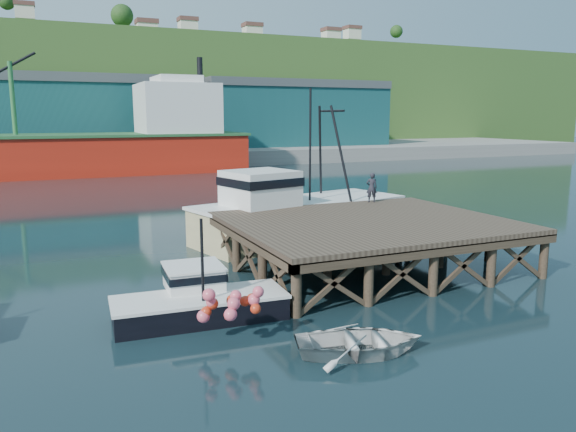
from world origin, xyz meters
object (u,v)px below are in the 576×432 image
trawler (296,209)px  dinghy (360,341)px  dockworker (372,188)px  boat_black (199,299)px

trawler → dinghy: size_ratio=3.52×
trawler → dockworker: size_ratio=8.10×
boat_black → dockworker: dockworker is taller
boat_black → trawler: bearing=54.0°
trawler → dinghy: (-4.76, -14.67, -1.31)m
dockworker → dinghy: bearing=81.3°
trawler → dinghy: trawler is taller
boat_black → trawler: 12.90m
boat_black → dinghy: 5.87m
dockworker → boat_black: bearing=58.4°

